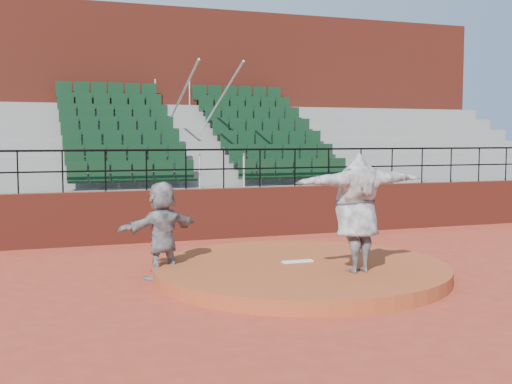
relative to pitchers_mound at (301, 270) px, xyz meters
The scene contains 9 objects.
ground 0.12m from the pitchers_mound, ahead, with size 90.00×90.00×0.00m, color #A63925.
pitchers_mound is the anchor object (origin of this frame).
pitching_rubber 0.21m from the pitchers_mound, 90.00° to the left, with size 0.60×0.15×0.03m, color white.
boundary_wall 5.03m from the pitchers_mound, 90.00° to the left, with size 24.00×0.30×1.30m, color maroon.
wall_railing 5.35m from the pitchers_mound, 90.00° to the left, with size 24.04×0.05×1.03m.
seating_deck 8.75m from the pitchers_mound, 90.00° to the left, with size 24.00×5.97×4.63m.
press_box_facade 13.06m from the pitchers_mound, 90.00° to the left, with size 24.00×3.00×7.10m, color maroon.
pitcher 1.65m from the pitchers_mound, 56.86° to the right, with size 2.57×0.70×2.09m, color black.
fielder 2.69m from the pitchers_mound, 163.44° to the left, with size 1.68×0.53×1.81m, color black.
Camera 1 is at (-4.75, -10.89, 2.60)m, focal length 45.00 mm.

